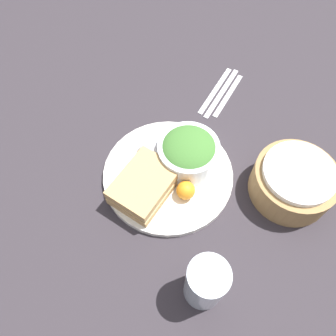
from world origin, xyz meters
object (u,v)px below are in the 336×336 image
bread_basket (293,181)px  spoon (228,95)px  salad_bowl (188,152)px  knife (222,93)px  plate (168,174)px  dressing_cup (154,148)px  fork (215,90)px  sandwich (144,185)px  drink_glass (206,283)px

bread_basket → spoon: bread_basket is taller
salad_bowl → knife: 0.24m
plate → salad_bowl: salad_bowl is taller
plate → dressing_cup: dressing_cup is taller
dressing_cup → spoon: dressing_cup is taller
plate → spoon: 0.28m
knife → spoon: (-0.00, 0.02, 0.00)m
dressing_cup → fork: 0.25m
salad_bowl → fork: 0.24m
plate → dressing_cup: (-0.02, -0.06, 0.02)m
salad_bowl → fork: salad_bowl is taller
dressing_cup → knife: (-0.25, 0.03, -0.03)m
plate → sandwich: 0.07m
fork → dressing_cup: bearing=172.0°
dressing_cup → bread_basket: 0.30m
salad_bowl → bread_basket: bearing=107.4°
bread_basket → drink_glass: bearing=-9.0°
plate → fork: (-0.28, -0.04, -0.00)m
knife → spoon: bearing=-90.0°
salad_bowl → drink_glass: size_ratio=1.07×
bread_basket → fork: size_ratio=0.94×
dressing_cup → bread_basket: (-0.09, 0.29, 0.01)m
sandwich → dressing_cup: sandwich is taller
knife → dressing_cup: bearing=168.1°
drink_glass → spoon: (-0.44, -0.19, -0.06)m
drink_glass → bread_basket: size_ratio=0.72×
salad_bowl → dressing_cup: bearing=-71.3°
plate → bread_basket: bearing=116.8°
sandwich → knife: bearing=-178.4°
sandwich → dressing_cup: (-0.09, -0.04, -0.01)m
plate → drink_glass: drink_glass is taller
salad_bowl → drink_glass: bearing=38.7°
plate → bread_basket: 0.26m
plate → knife: size_ratio=1.50×
plate → spoon: plate is taller
dressing_cup → fork: dressing_cup is taller
dressing_cup → knife: dressing_cup is taller
fork → spoon: size_ratio=1.11×
salad_bowl → dressing_cup: 0.08m
sandwich → salad_bowl: bearing=163.7°
spoon → knife: bearing=90.0°
drink_glass → bread_basket: (-0.28, 0.04, -0.02)m
dressing_cup → spoon: 0.26m
spoon → fork: bearing=90.0°
salad_bowl → fork: bearing=-165.1°
bread_basket → knife: (-0.16, -0.25, -0.04)m
bread_basket → fork: 0.32m
fork → spoon: same height
sandwich → drink_glass: size_ratio=1.10×
sandwich → fork: 0.34m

